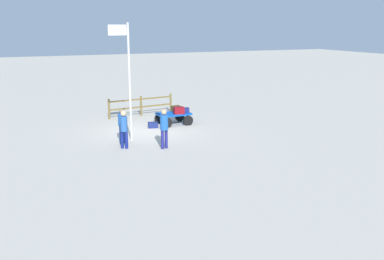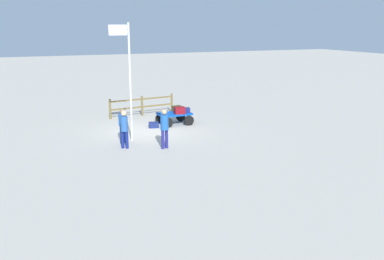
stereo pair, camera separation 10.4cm
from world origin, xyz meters
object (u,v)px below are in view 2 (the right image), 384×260
object	(u,v)px
luggage_cart	(174,116)
suitcase_grey	(154,125)
flagpole	(128,74)
suitcase_maroon	(177,108)
worker_trailing	(123,123)
worker_supervisor	(124,127)
suitcase_dark	(180,110)
worker_lead	(164,126)
suitcase_olive	(186,110)

from	to	relation	value
luggage_cart	suitcase_grey	distance (m)	1.35
luggage_cart	suitcase_grey	world-z (taller)	luggage_cart
luggage_cart	flagpole	size ratio (longest dim) A/B	0.34
suitcase_maroon	worker_trailing	world-z (taller)	worker_trailing
suitcase_maroon	worker_supervisor	distance (m)	5.74
suitcase_dark	worker_lead	size ratio (longest dim) A/B	0.33
suitcase_olive	suitcase_grey	bearing A→B (deg)	3.85
worker_lead	suitcase_grey	bearing A→B (deg)	-101.16
worker_trailing	suitcase_olive	bearing A→B (deg)	-148.24
suitcase_olive	suitcase_grey	size ratio (longest dim) A/B	0.83
luggage_cart	worker_trailing	world-z (taller)	worker_trailing
flagpole	suitcase_olive	bearing A→B (deg)	-149.36
suitcase_maroon	suitcase_dark	xyz separation A→B (m)	(0.13, 0.82, 0.04)
suitcase_olive	suitcase_grey	xyz separation A→B (m)	(1.89, 0.13, -0.64)
suitcase_olive	suitcase_dark	world-z (taller)	suitcase_dark
suitcase_maroon	flagpole	xyz separation A→B (m)	(3.45, 2.85, 2.37)
luggage_cart	worker_supervisor	bearing A→B (deg)	44.48
suitcase_maroon	worker_supervisor	size ratio (longest dim) A/B	0.32
suitcase_maroon	suitcase_dark	distance (m)	0.83
suitcase_maroon	flagpole	bearing A→B (deg)	39.55
worker_lead	suitcase_dark	bearing A→B (deg)	-119.67
luggage_cart	worker_trailing	size ratio (longest dim) A/B	1.14
worker_trailing	suitcase_grey	bearing A→B (deg)	-132.92
flagpole	worker_supervisor	bearing A→B (deg)	65.14
luggage_cart	suitcase_maroon	bearing A→B (deg)	-125.50
suitcase_olive	worker_trailing	distance (m)	4.92
luggage_cart	worker_trailing	distance (m)	4.54
suitcase_olive	worker_supervisor	bearing A→B (deg)	38.67
luggage_cart	suitcase_olive	distance (m)	0.72
suitcase_dark	suitcase_grey	world-z (taller)	suitcase_dark
suitcase_olive	suitcase_maroon	xyz separation A→B (m)	(0.29, -0.63, 0.01)
suitcase_maroon	suitcase_dark	bearing A→B (deg)	81.04
luggage_cart	worker_trailing	xyz separation A→B (m)	(3.57, 2.77, 0.48)
suitcase_dark	worker_trailing	size ratio (longest dim) A/B	0.36
luggage_cart	suitcase_dark	size ratio (longest dim) A/B	3.13
worker_lead	worker_trailing	distance (m)	2.17
worker_trailing	flagpole	distance (m)	2.29
suitcase_maroon	flagpole	distance (m)	5.06
worker_trailing	luggage_cart	bearing A→B (deg)	-142.19
worker_trailing	worker_supervisor	distance (m)	0.88
worker_supervisor	flagpole	world-z (taller)	flagpole
worker_trailing	worker_supervisor	world-z (taller)	worker_supervisor
suitcase_olive	worker_supervisor	world-z (taller)	worker_supervisor
luggage_cart	flagpole	world-z (taller)	flagpole
suitcase_maroon	worker_supervisor	world-z (taller)	worker_supervisor
worker_trailing	suitcase_maroon	bearing A→B (deg)	-140.37
suitcase_maroon	worker_lead	bearing A→B (deg)	63.46
suitcase_dark	worker_lead	bearing A→B (deg)	60.33
flagpole	worker_trailing	bearing A→B (deg)	40.29
luggage_cart	suitcase_dark	bearing A→B (deg)	118.34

